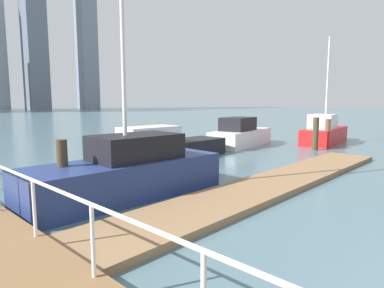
{
  "coord_description": "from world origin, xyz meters",
  "views": [
    {
      "loc": [
        -5.34,
        1.13,
        2.84
      ],
      "look_at": [
        1.25,
        7.38,
        1.66
      ],
      "focal_mm": 30.7,
      "sensor_mm": 36.0,
      "label": 1
    }
  ],
  "objects_px": {
    "moored_boat_0": "(241,135)",
    "moored_boat_3": "(162,147)",
    "moored_boat_4": "(324,132)",
    "moored_boat_5": "(128,171)"
  },
  "relations": [
    {
      "from": "moored_boat_0",
      "to": "moored_boat_3",
      "type": "height_order",
      "value": "moored_boat_0"
    },
    {
      "from": "moored_boat_3",
      "to": "moored_boat_4",
      "type": "height_order",
      "value": "moored_boat_4"
    },
    {
      "from": "moored_boat_0",
      "to": "moored_boat_5",
      "type": "height_order",
      "value": "moored_boat_5"
    },
    {
      "from": "moored_boat_4",
      "to": "moored_boat_5",
      "type": "distance_m",
      "value": 16.8
    },
    {
      "from": "moored_boat_3",
      "to": "moored_boat_5",
      "type": "relative_size",
      "value": 0.72
    },
    {
      "from": "moored_boat_3",
      "to": "moored_boat_5",
      "type": "bearing_deg",
      "value": -140.75
    },
    {
      "from": "moored_boat_0",
      "to": "moored_boat_4",
      "type": "bearing_deg",
      "value": -33.95
    },
    {
      "from": "moored_boat_3",
      "to": "moored_boat_4",
      "type": "relative_size",
      "value": 1.0
    },
    {
      "from": "moored_boat_0",
      "to": "moored_boat_4",
      "type": "xyz_separation_m",
      "value": [
        5.04,
        -3.39,
        0.03
      ]
    },
    {
      "from": "moored_boat_0",
      "to": "moored_boat_4",
      "type": "height_order",
      "value": "moored_boat_4"
    }
  ]
}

